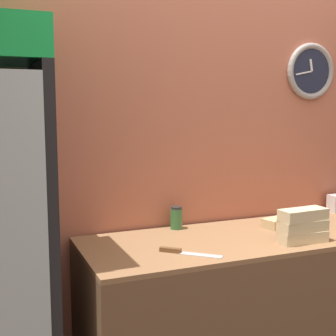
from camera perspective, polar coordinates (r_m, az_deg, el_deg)
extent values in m
cube|color=#B7664C|center=(3.01, 6.25, 2.06)|extent=(5.20, 0.06, 2.70)
torus|color=gray|center=(3.33, 17.02, 11.21)|extent=(0.37, 0.04, 0.37)
cylinder|color=#1E2338|center=(3.33, 17.02, 11.21)|extent=(0.31, 0.01, 0.31)
cube|color=white|center=(3.32, 17.05, 11.90)|extent=(0.03, 0.01, 0.08)
cube|color=white|center=(3.29, 16.24, 11.07)|extent=(0.13, 0.01, 0.03)
cube|color=brown|center=(2.90, 9.98, -16.92)|extent=(1.95, 0.71, 0.88)
cube|color=#8E6642|center=(2.75, 10.19, -8.31)|extent=(1.95, 0.71, 0.02)
cube|color=black|center=(2.40, -14.72, -10.20)|extent=(0.05, 0.62, 1.83)
cylinder|color=orange|center=(2.15, -17.08, -9.98)|extent=(0.07, 0.07, 0.14)
cylinder|color=orange|center=(2.12, -17.18, -7.41)|extent=(0.03, 0.03, 0.06)
cylinder|color=gold|center=(2.26, -18.32, -18.29)|extent=(0.03, 0.03, 0.05)
cylinder|color=gold|center=(2.06, -17.89, 0.89)|extent=(0.08, 0.08, 0.13)
cylinder|color=gold|center=(2.06, -18.00, 3.49)|extent=(0.03, 0.03, 0.06)
cube|color=beige|center=(2.66, 16.06, -8.05)|extent=(0.27, 0.12, 0.06)
cube|color=beige|center=(2.64, 16.11, -6.77)|extent=(0.27, 0.11, 0.06)
cube|color=beige|center=(2.63, 16.16, -5.47)|extent=(0.27, 0.12, 0.06)
cube|color=tan|center=(2.97, 13.70, -6.39)|extent=(0.27, 0.17, 0.06)
cube|color=silver|center=(2.36, 4.09, -10.54)|extent=(0.19, 0.17, 0.00)
cube|color=brown|center=(2.40, 0.29, -9.97)|extent=(0.10, 0.09, 0.02)
cylinder|color=#336B38|center=(2.82, 1.02, -6.21)|extent=(0.07, 0.07, 0.12)
cylinder|color=#262628|center=(2.81, 1.03, -4.87)|extent=(0.07, 0.07, 0.01)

